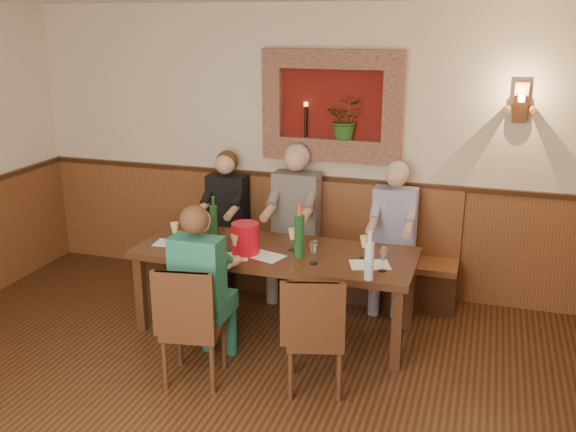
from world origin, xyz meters
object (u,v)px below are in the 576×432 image
Objects in this scene: person_bench_right at (392,248)px; person_chair_front at (204,302)px; chair_near_left at (194,347)px; person_bench_mid at (294,233)px; dining_table at (275,258)px; water_bottle at (369,260)px; wine_bottle_green_a at (299,235)px; person_bench_left at (225,231)px; spittoon_bucket at (245,238)px; wine_bottle_green_b at (214,220)px; chair_near_right at (315,356)px; bench at (305,258)px.

person_bench_right is 2.01m from person_chair_front.
person_bench_mid reaches higher than chair_near_left.
water_bottle is (0.89, -0.39, 0.23)m from dining_table.
water_bottle is (1.20, 0.39, 0.35)m from person_chair_front.
chair_near_left is 1.24m from wine_bottle_green_a.
chair_near_left is at bearing -153.78° from water_bottle.
person_bench_mid is 1.04m from wine_bottle_green_a.
person_bench_right is 1.19m from wine_bottle_green_a.
person_chair_front is at bearing -72.48° from person_bench_left.
wine_bottle_green_b reaches higher than spittoon_bucket.
person_chair_front is at bearing -70.79° from wine_bottle_green_b.
person_chair_front is at bearing 162.24° from chair_near_right.
dining_table is 0.33m from spittoon_bucket.
dining_table is at bearing -136.45° from person_bench_right.
dining_table is 6.22× the size of water_bottle.
bench is 3.25× the size of chair_near_right.
person_bench_mid is at bearing -130.73° from bench.
person_bench_left is 1.71m from person_bench_right.
chair_near_left is at bearing -96.94° from spittoon_bucket.
chair_near_left is at bearing -99.25° from bench.
bench reaches higher than chair_near_right.
person_bench_left reaches higher than person_chair_front.
wine_bottle_green_b is at bearing 125.64° from chair_near_right.
chair_near_right reaches higher than dining_table.
spittoon_bucket is (-0.21, -0.15, 0.21)m from dining_table.
person_chair_front is at bearing -99.47° from spittoon_bucket.
chair_near_left is 1.48m from water_bottle.
person_chair_front is 3.68× the size of wine_bottle_green_b.
water_bottle is at bearing 17.75° from person_chair_front.
wine_bottle_green_b is at bearing 96.74° from chair_near_left.
dining_table is at bearing 62.86° from chair_near_left.
person_bench_mid is at bearing 83.08° from spittoon_bucket.
person_bench_right reaches higher than bench.
dining_table is at bearing 110.56° from chair_near_right.
bench is at bearing 49.27° from person_bench_mid.
wine_bottle_green_a reaches higher than chair_near_right.
wine_bottle_green_a is at bearing -17.89° from wine_bottle_green_b.
person_chair_front is at bearing -100.44° from bench.
person_chair_front is 5.13× the size of spittoon_bucket.
water_bottle reaches higher than chair_near_right.
person_bench_mid reaches higher than chair_near_right.
person_bench_right is at bearing 55.61° from wine_bottle_green_a.
person_bench_left is 3.06× the size of wine_bottle_green_a.
person_chair_front reaches higher than wine_bottle_green_a.
bench is at bearing 79.01° from spittoon_bucket.
chair_near_left is (-0.31, -0.99, -0.40)m from dining_table.
person_bench_left is at bearing 96.28° from chair_near_left.
wine_bottle_green_a reaches higher than bench.
person_bench_mid is 1.63m from person_chair_front.
person_bench_left is 1.47m from wine_bottle_green_a.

